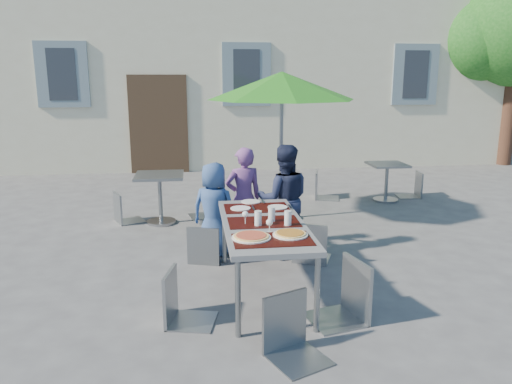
{
  "coord_description": "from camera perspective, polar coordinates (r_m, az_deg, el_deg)",
  "views": [
    {
      "loc": [
        -1.25,
        -4.01,
        2.18
      ],
      "look_at": [
        -0.53,
        1.61,
        0.85
      ],
      "focal_mm": 35.0,
      "sensor_mm": 36.0,
      "label": 1
    }
  ],
  "objects": [
    {
      "name": "child_2",
      "position": [
        6.18,
        3.19,
        -0.84
      ],
      "size": [
        0.7,
        0.44,
        1.37
      ],
      "primitive_type": "imported",
      "rotation": [
        0.0,
        0.0,
        3.05
      ],
      "color": "#1B213D",
      "rests_on": "ground"
    },
    {
      "name": "pizza_near_right",
      "position": [
        4.57,
        3.94,
        -4.8
      ],
      "size": [
        0.32,
        0.32,
        0.03
      ],
      "color": "white",
      "rests_on": "dining_table"
    },
    {
      "name": "chair_4",
      "position": [
        4.55,
        10.43,
        -7.03
      ],
      "size": [
        0.57,
        0.56,
        1.05
      ],
      "color": "gray",
      "rests_on": "ground"
    },
    {
      "name": "pizza_near_left",
      "position": [
        4.49,
        -0.54,
        -5.11
      ],
      "size": [
        0.35,
        0.35,
        0.03
      ],
      "color": "white",
      "rests_on": "dining_table"
    },
    {
      "name": "place_settings",
      "position": [
        5.57,
        0.07,
        -1.56
      ],
      "size": [
        0.67,
        0.5,
        0.01
      ],
      "color": "white",
      "rests_on": "dining_table"
    },
    {
      "name": "bg_chair_l_0",
      "position": [
        7.74,
        -14.98,
        0.24
      ],
      "size": [
        0.51,
        0.51,
        0.87
      ],
      "color": "gray",
      "rests_on": "ground"
    },
    {
      "name": "glassware",
      "position": [
        4.87,
        1.55,
        -2.92
      ],
      "size": [
        0.47,
        0.42,
        0.15
      ],
      "color": "silver",
      "rests_on": "dining_table"
    },
    {
      "name": "bg_chair_r_0",
      "position": [
        7.84,
        -5.51,
        0.99
      ],
      "size": [
        0.48,
        0.48,
        0.91
      ],
      "color": "gray",
      "rests_on": "ground"
    },
    {
      "name": "ground",
      "position": [
        4.73,
        9.22,
        -14.42
      ],
      "size": [
        90.0,
        90.0,
        0.0
      ],
      "primitive_type": "plane",
      "color": "#47474A",
      "rests_on": "ground"
    },
    {
      "name": "patio_umbrella",
      "position": [
        7.5,
        2.97,
        11.85
      ],
      "size": [
        2.21,
        2.21,
        2.24
      ],
      "color": "#94969A",
      "rests_on": "ground"
    },
    {
      "name": "dining_table",
      "position": [
        5.0,
        0.88,
        -4.07
      ],
      "size": [
        0.8,
        1.85,
        0.76
      ],
      "color": "#4E4F54",
      "rests_on": "ground"
    },
    {
      "name": "child_0",
      "position": [
        6.12,
        -4.81,
        -2.0
      ],
      "size": [
        0.67,
        0.57,
        1.16
      ],
      "primitive_type": "imported",
      "rotation": [
        0.0,
        0.0,
        2.72
      ],
      "color": "#2F4C83",
      "rests_on": "ground"
    },
    {
      "name": "bg_chair_r_1",
      "position": [
        9.53,
        17.69,
        2.46
      ],
      "size": [
        0.44,
        0.43,
        0.88
      ],
      "color": "gray",
      "rests_on": "ground"
    },
    {
      "name": "cafe_table_0",
      "position": [
        7.57,
        -10.93,
        0.26
      ],
      "size": [
        0.7,
        0.7,
        0.75
      ],
      "color": "#94969A",
      "rests_on": "ground"
    },
    {
      "name": "chair_3",
      "position": [
        4.5,
        -8.69,
        -8.36
      ],
      "size": [
        0.49,
        0.49,
        0.92
      ],
      "color": "gray",
      "rests_on": "ground"
    },
    {
      "name": "chair_2",
      "position": [
        5.9,
        6.36,
        -2.94
      ],
      "size": [
        0.55,
        0.55,
        0.94
      ],
      "color": "#90959B",
      "rests_on": "ground"
    },
    {
      "name": "child_1",
      "position": [
        6.35,
        -1.43,
        -0.71
      ],
      "size": [
        0.53,
        0.4,
        1.31
      ],
      "primitive_type": "imported",
      "rotation": [
        0.0,
        0.0,
        3.33
      ],
      "color": "#6C3D7E",
      "rests_on": "ground"
    },
    {
      "name": "bg_chair_l_1",
      "position": [
        9.03,
        7.61,
        2.67
      ],
      "size": [
        0.52,
        0.52,
        0.94
      ],
      "color": "gray",
      "rests_on": "ground"
    },
    {
      "name": "chair_0",
      "position": [
        5.89,
        -5.89,
        -3.39
      ],
      "size": [
        0.48,
        0.48,
        0.87
      ],
      "color": "gray",
      "rests_on": "ground"
    },
    {
      "name": "cafe_table_1",
      "position": [
        9.09,
        14.71,
        1.68
      ],
      "size": [
        0.63,
        0.63,
        0.67
      ],
      "color": "#94969A",
      "rests_on": "ground"
    },
    {
      "name": "chair_5",
      "position": [
        3.95,
        4.17,
        -11.24
      ],
      "size": [
        0.55,
        0.55,
        0.94
      ],
      "color": "gray",
      "rests_on": "ground"
    },
    {
      "name": "chair_1",
      "position": [
        6.08,
        0.02,
        -2.13
      ],
      "size": [
        0.53,
        0.53,
        0.97
      ],
      "color": "gray",
      "rests_on": "ground"
    }
  ]
}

